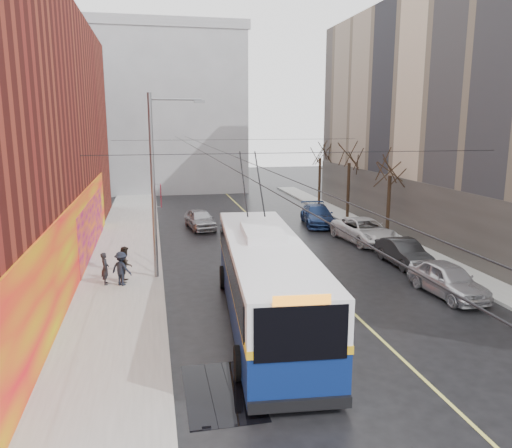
% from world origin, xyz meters
% --- Properties ---
extents(ground, '(140.00, 140.00, 0.00)m').
position_xyz_m(ground, '(0.00, 0.00, 0.00)').
color(ground, black).
rests_on(ground, ground).
extents(sidewalk_left, '(4.00, 60.00, 0.15)m').
position_xyz_m(sidewalk_left, '(-8.00, 12.00, 0.07)').
color(sidewalk_left, gray).
rests_on(sidewalk_left, ground).
extents(sidewalk_right, '(2.00, 60.00, 0.15)m').
position_xyz_m(sidewalk_right, '(9.00, 12.00, 0.07)').
color(sidewalk_right, gray).
rests_on(sidewalk_right, ground).
extents(lane_line, '(0.12, 50.00, 0.01)m').
position_xyz_m(lane_line, '(1.50, 14.00, 0.00)').
color(lane_line, '#BFB74C').
rests_on(lane_line, ground).
extents(building_far, '(20.50, 12.10, 18.00)m').
position_xyz_m(building_far, '(-6.00, 44.99, 9.02)').
color(building_far, gray).
rests_on(building_far, ground).
extents(streetlight_pole, '(2.65, 0.60, 9.00)m').
position_xyz_m(streetlight_pole, '(-6.14, 10.00, 4.85)').
color(streetlight_pole, slate).
rests_on(streetlight_pole, ground).
extents(catenary_wires, '(18.00, 60.00, 0.22)m').
position_xyz_m(catenary_wires, '(-2.54, 14.77, 6.25)').
color(catenary_wires, black).
extents(tree_near, '(3.20, 3.20, 6.40)m').
position_xyz_m(tree_near, '(9.00, 16.00, 4.98)').
color(tree_near, black).
rests_on(tree_near, ground).
extents(tree_mid, '(3.20, 3.20, 6.68)m').
position_xyz_m(tree_mid, '(9.00, 23.00, 5.25)').
color(tree_mid, black).
rests_on(tree_mid, ground).
extents(tree_far, '(3.20, 3.20, 6.57)m').
position_xyz_m(tree_far, '(9.00, 30.00, 5.14)').
color(tree_far, black).
rests_on(tree_far, ground).
extents(puddle, '(2.13, 3.54, 0.01)m').
position_xyz_m(puddle, '(-4.61, -1.11, 0.00)').
color(puddle, black).
rests_on(puddle, ground).
extents(pigeons_flying, '(5.25, 4.37, 1.35)m').
position_xyz_m(pigeons_flying, '(-2.11, 9.84, 7.29)').
color(pigeons_flying, slate).
extents(trolleybus, '(3.92, 13.33, 6.24)m').
position_xyz_m(trolleybus, '(-2.22, 3.64, 1.74)').
color(trolleybus, '#0B1C52').
rests_on(trolleybus, ground).
extents(parked_car_a, '(2.02, 4.50, 1.50)m').
position_xyz_m(parked_car_a, '(6.47, 4.94, 0.75)').
color(parked_car_a, silver).
rests_on(parked_car_a, ground).
extents(parked_car_b, '(1.51, 4.27, 1.41)m').
position_xyz_m(parked_car_b, '(6.90, 9.78, 0.70)').
color(parked_car_b, black).
rests_on(parked_car_b, ground).
extents(parked_car_c, '(3.11, 5.76, 1.54)m').
position_xyz_m(parked_car_c, '(7.00, 15.17, 0.77)').
color(parked_car_c, silver).
rests_on(parked_car_c, ground).
extents(parked_car_d, '(2.86, 5.45, 1.51)m').
position_xyz_m(parked_car_d, '(5.80, 21.03, 0.75)').
color(parked_car_d, navy).
rests_on(parked_car_d, ground).
extents(following_car, '(2.27, 4.44, 1.45)m').
position_xyz_m(following_car, '(-3.02, 21.49, 0.72)').
color(following_car, '#9C9DA1').
rests_on(following_car, ground).
extents(pedestrian_a, '(0.41, 0.59, 1.54)m').
position_xyz_m(pedestrian_a, '(-8.67, 9.27, 0.92)').
color(pedestrian_a, black).
rests_on(pedestrian_a, sidewalk_left).
extents(pedestrian_b, '(0.74, 0.90, 1.71)m').
position_xyz_m(pedestrian_b, '(-7.74, 9.55, 1.00)').
color(pedestrian_b, black).
rests_on(pedestrian_b, sidewalk_left).
extents(pedestrian_c, '(1.20, 1.08, 1.61)m').
position_xyz_m(pedestrian_c, '(-7.91, 8.97, 0.96)').
color(pedestrian_c, black).
rests_on(pedestrian_c, sidewalk_left).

